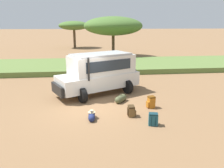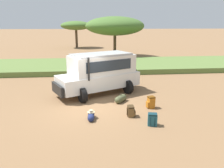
{
  "view_description": "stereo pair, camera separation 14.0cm",
  "coord_description": "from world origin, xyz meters",
  "px_view_note": "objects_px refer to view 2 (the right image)",
  "views": [
    {
      "loc": [
        -0.03,
        -10.62,
        4.17
      ],
      "look_at": [
        1.24,
        0.68,
        1.0
      ],
      "focal_mm": 35.0,
      "sensor_mm": 36.0,
      "label": 1
    },
    {
      "loc": [
        0.11,
        -10.63,
        4.17
      ],
      "look_at": [
        1.24,
        0.68,
        1.0
      ],
      "focal_mm": 35.0,
      "sensor_mm": 36.0,
      "label": 2
    }
  ],
  "objects_px": {
    "safari_vehicle": "(100,72)",
    "duffel_bag_soft_canvas": "(121,99)",
    "backpack_beside_front_wheel": "(131,111)",
    "backpack_near_rear_wheel": "(151,102)",
    "acacia_tree_centre_back": "(115,26)",
    "duffel_bag_low_black_case": "(91,116)",
    "acacia_tree_left_mid": "(76,26)",
    "backpack_cluster_center": "(152,120)"
  },
  "relations": [
    {
      "from": "duffel_bag_soft_canvas",
      "to": "safari_vehicle",
      "type": "bearing_deg",
      "value": 120.58
    },
    {
      "from": "backpack_cluster_center",
      "to": "backpack_near_rear_wheel",
      "type": "height_order",
      "value": "backpack_near_rear_wheel"
    },
    {
      "from": "safari_vehicle",
      "to": "acacia_tree_centre_back",
      "type": "relative_size",
      "value": 0.74
    },
    {
      "from": "backpack_near_rear_wheel",
      "to": "duffel_bag_soft_canvas",
      "type": "height_order",
      "value": "backpack_near_rear_wheel"
    },
    {
      "from": "backpack_beside_front_wheel",
      "to": "backpack_cluster_center",
      "type": "relative_size",
      "value": 0.94
    },
    {
      "from": "safari_vehicle",
      "to": "acacia_tree_centre_back",
      "type": "xyz_separation_m",
      "value": [
        2.56,
        14.72,
        2.54
      ]
    },
    {
      "from": "safari_vehicle",
      "to": "acacia_tree_left_mid",
      "type": "xyz_separation_m",
      "value": [
        -2.88,
        26.29,
        2.45
      ]
    },
    {
      "from": "safari_vehicle",
      "to": "duffel_bag_soft_canvas",
      "type": "distance_m",
      "value": 2.32
    },
    {
      "from": "backpack_beside_front_wheel",
      "to": "acacia_tree_centre_back",
      "type": "distance_m",
      "value": 18.81
    },
    {
      "from": "safari_vehicle",
      "to": "backpack_cluster_center",
      "type": "distance_m",
      "value": 5.21
    },
    {
      "from": "safari_vehicle",
      "to": "duffel_bag_low_black_case",
      "type": "relative_size",
      "value": 6.62
    },
    {
      "from": "duffel_bag_low_black_case",
      "to": "acacia_tree_centre_back",
      "type": "bearing_deg",
      "value": 80.35
    },
    {
      "from": "duffel_bag_low_black_case",
      "to": "backpack_near_rear_wheel",
      "type": "bearing_deg",
      "value": 19.12
    },
    {
      "from": "backpack_cluster_center",
      "to": "acacia_tree_centre_back",
      "type": "distance_m",
      "value": 19.76
    },
    {
      "from": "backpack_beside_front_wheel",
      "to": "backpack_near_rear_wheel",
      "type": "bearing_deg",
      "value": 37.7
    },
    {
      "from": "backpack_cluster_center",
      "to": "acacia_tree_centre_back",
      "type": "bearing_deg",
      "value": 88.28
    },
    {
      "from": "backpack_cluster_center",
      "to": "acacia_tree_left_mid",
      "type": "bearing_deg",
      "value": 98.9
    },
    {
      "from": "safari_vehicle",
      "to": "duffel_bag_soft_canvas",
      "type": "relative_size",
      "value": 6.65
    },
    {
      "from": "backpack_near_rear_wheel",
      "to": "acacia_tree_centre_back",
      "type": "distance_m",
      "value": 17.85
    },
    {
      "from": "acacia_tree_left_mid",
      "to": "safari_vehicle",
      "type": "bearing_deg",
      "value": -83.75
    },
    {
      "from": "backpack_cluster_center",
      "to": "backpack_near_rear_wheel",
      "type": "relative_size",
      "value": 0.88
    },
    {
      "from": "duffel_bag_soft_canvas",
      "to": "backpack_near_rear_wheel",
      "type": "bearing_deg",
      "value": -36.08
    },
    {
      "from": "safari_vehicle",
      "to": "backpack_cluster_center",
      "type": "bearing_deg",
      "value": -67.24
    },
    {
      "from": "backpack_near_rear_wheel",
      "to": "acacia_tree_centre_back",
      "type": "xyz_separation_m",
      "value": [
        0.12,
        17.5,
        3.53
      ]
    },
    {
      "from": "backpack_beside_front_wheel",
      "to": "acacia_tree_left_mid",
      "type": "relative_size",
      "value": 0.1
    },
    {
      "from": "duffel_bag_soft_canvas",
      "to": "backpack_cluster_center",
      "type": "bearing_deg",
      "value": -72.38
    },
    {
      "from": "backpack_beside_front_wheel",
      "to": "backpack_near_rear_wheel",
      "type": "xyz_separation_m",
      "value": [
        1.2,
        0.92,
        0.05
      ]
    },
    {
      "from": "duffel_bag_low_black_case",
      "to": "duffel_bag_soft_canvas",
      "type": "bearing_deg",
      "value": 51.77
    },
    {
      "from": "backpack_cluster_center",
      "to": "duffel_bag_low_black_case",
      "type": "xyz_separation_m",
      "value": [
        -2.57,
        0.88,
        -0.11
      ]
    },
    {
      "from": "safari_vehicle",
      "to": "backpack_beside_front_wheel",
      "type": "xyz_separation_m",
      "value": [
        1.24,
        -3.7,
        -1.05
      ]
    },
    {
      "from": "safari_vehicle",
      "to": "duffel_bag_low_black_case",
      "type": "xyz_separation_m",
      "value": [
        -0.6,
        -3.83,
        -1.14
      ]
    },
    {
      "from": "safari_vehicle",
      "to": "duffel_bag_soft_canvas",
      "type": "height_order",
      "value": "safari_vehicle"
    },
    {
      "from": "backpack_near_rear_wheel",
      "to": "duffel_bag_low_black_case",
      "type": "bearing_deg",
      "value": -160.88
    },
    {
      "from": "duffel_bag_low_black_case",
      "to": "acacia_tree_left_mid",
      "type": "relative_size",
      "value": 0.16
    },
    {
      "from": "duffel_bag_low_black_case",
      "to": "acacia_tree_centre_back",
      "type": "relative_size",
      "value": 0.11
    },
    {
      "from": "backpack_near_rear_wheel",
      "to": "backpack_beside_front_wheel",
      "type": "bearing_deg",
      "value": -142.3
    },
    {
      "from": "duffel_bag_soft_canvas",
      "to": "acacia_tree_left_mid",
      "type": "relative_size",
      "value": 0.15
    },
    {
      "from": "backpack_cluster_center",
      "to": "acacia_tree_centre_back",
      "type": "relative_size",
      "value": 0.07
    },
    {
      "from": "duffel_bag_soft_canvas",
      "to": "duffel_bag_low_black_case",
      "type": "bearing_deg",
      "value": -128.23
    },
    {
      "from": "safari_vehicle",
      "to": "duffel_bag_low_black_case",
      "type": "distance_m",
      "value": 4.04
    },
    {
      "from": "duffel_bag_soft_canvas",
      "to": "acacia_tree_centre_back",
      "type": "height_order",
      "value": "acacia_tree_centre_back"
    },
    {
      "from": "backpack_cluster_center",
      "to": "acacia_tree_centre_back",
      "type": "height_order",
      "value": "acacia_tree_centre_back"
    }
  ]
}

